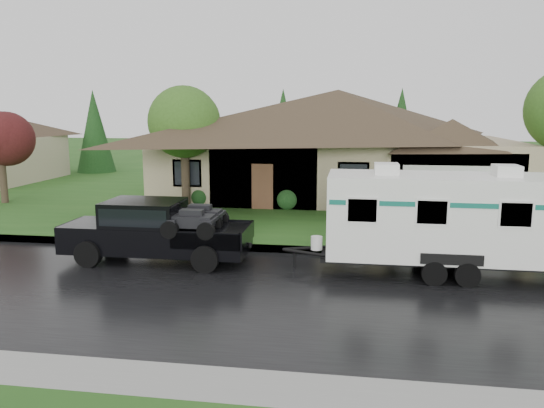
{
  "coord_description": "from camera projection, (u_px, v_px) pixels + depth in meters",
  "views": [
    {
      "loc": [
        2.86,
        -14.88,
        4.7
      ],
      "look_at": [
        0.28,
        2.0,
        1.65
      ],
      "focal_mm": 35.0,
      "sensor_mm": 36.0,
      "label": 1
    }
  ],
  "objects": [
    {
      "name": "road",
      "position": [
        238.0,
        293.0,
        13.78
      ],
      "size": [
        140.0,
        8.0,
        0.01
      ],
      "primitive_type": "cube",
      "color": "black",
      "rests_on": "ground"
    },
    {
      "name": "lawn",
      "position": [
        301.0,
        192.0,
        30.31
      ],
      "size": [
        140.0,
        26.0,
        0.15
      ],
      "primitive_type": "cube",
      "color": "#235019",
      "rests_on": "ground"
    },
    {
      "name": "curb",
      "position": [
        265.0,
        248.0,
        17.9
      ],
      "size": [
        140.0,
        0.5,
        0.15
      ],
      "primitive_type": "cube",
      "color": "gray",
      "rests_on": "ground"
    },
    {
      "name": "travel_trailer",
      "position": [
        446.0,
        216.0,
        15.12
      ],
      "size": [
        7.1,
        2.5,
        3.19
      ],
      "color": "white",
      "rests_on": "ground"
    },
    {
      "name": "tree_red",
      "position": [
        0.0,
        139.0,
        25.78
      ],
      "size": [
        2.72,
        2.72,
        4.51
      ],
      "color": "#382B1E",
      "rests_on": "lawn"
    },
    {
      "name": "pickup_truck",
      "position": [
        153.0,
        229.0,
        16.55
      ],
      "size": [
        5.76,
        2.19,
        1.92
      ],
      "color": "black",
      "rests_on": "ground"
    },
    {
      "name": "tree_left_green",
      "position": [
        184.0,
        125.0,
        24.18
      ],
      "size": [
        3.36,
        3.36,
        5.55
      ],
      "color": "#382B1E",
      "rests_on": "lawn"
    },
    {
      "name": "house_main",
      "position": [
        343.0,
        131.0,
        28.22
      ],
      "size": [
        19.44,
        10.8,
        6.9
      ],
      "color": "tan",
      "rests_on": "lawn"
    },
    {
      "name": "shrub_row",
      "position": [
        333.0,
        199.0,
        24.37
      ],
      "size": [
        13.6,
        1.0,
        1.0
      ],
      "color": "#143814",
      "rests_on": "lawn"
    },
    {
      "name": "ground",
      "position": [
        252.0,
        270.0,
        15.73
      ],
      "size": [
        140.0,
        140.0,
        0.0
      ],
      "primitive_type": "plane",
      "color": "#235019",
      "rests_on": "ground"
    }
  ]
}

